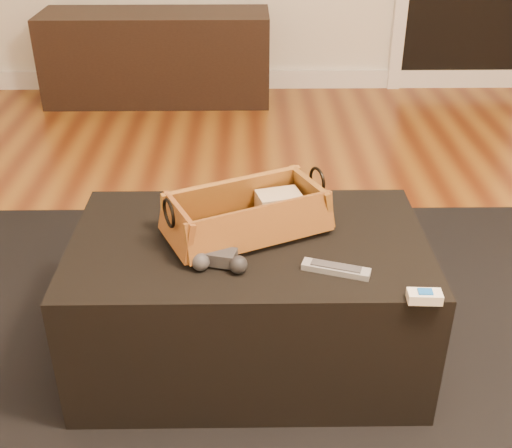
{
  "coord_description": "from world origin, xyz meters",
  "views": [
    {
      "loc": [
        -0.13,
        -1.49,
        1.36
      ],
      "look_at": [
        -0.11,
        0.03,
        0.49
      ],
      "focal_mm": 45.0,
      "sensor_mm": 36.0,
      "label": 1
    }
  ],
  "objects_px": {
    "ottoman": "(249,299)",
    "wicker_basket": "(247,217)",
    "tv_remote": "(242,229)",
    "media_cabinet": "(157,57)",
    "game_controller": "(220,261)",
    "cream_gadget": "(425,296)",
    "silver_remote": "(336,269)"
  },
  "relations": [
    {
      "from": "tv_remote",
      "to": "silver_remote",
      "type": "height_order",
      "value": "tv_remote"
    },
    {
      "from": "wicker_basket",
      "to": "cream_gadget",
      "type": "height_order",
      "value": "wicker_basket"
    },
    {
      "from": "media_cabinet",
      "to": "silver_remote",
      "type": "xyz_separation_m",
      "value": [
        0.79,
        -2.63,
        0.17
      ]
    },
    {
      "from": "game_controller",
      "to": "silver_remote",
      "type": "height_order",
      "value": "game_controller"
    },
    {
      "from": "cream_gadget",
      "to": "silver_remote",
      "type": "bearing_deg",
      "value": 147.2
    },
    {
      "from": "media_cabinet",
      "to": "ottoman",
      "type": "height_order",
      "value": "media_cabinet"
    },
    {
      "from": "wicker_basket",
      "to": "game_controller",
      "type": "relative_size",
      "value": 3.3
    },
    {
      "from": "media_cabinet",
      "to": "tv_remote",
      "type": "height_order",
      "value": "media_cabinet"
    },
    {
      "from": "game_controller",
      "to": "cream_gadget",
      "type": "relative_size",
      "value": 1.82
    },
    {
      "from": "ottoman",
      "to": "tv_remote",
      "type": "bearing_deg",
      "value": 154.46
    },
    {
      "from": "wicker_basket",
      "to": "game_controller",
      "type": "xyz_separation_m",
      "value": [
        -0.07,
        -0.18,
        -0.03
      ]
    },
    {
      "from": "media_cabinet",
      "to": "wicker_basket",
      "type": "bearing_deg",
      "value": -77.05
    },
    {
      "from": "game_controller",
      "to": "cream_gadget",
      "type": "distance_m",
      "value": 0.52
    },
    {
      "from": "ottoman",
      "to": "cream_gadget",
      "type": "xyz_separation_m",
      "value": [
        0.42,
        -0.29,
        0.22
      ]
    },
    {
      "from": "game_controller",
      "to": "cream_gadget",
      "type": "height_order",
      "value": "game_controller"
    },
    {
      "from": "media_cabinet",
      "to": "game_controller",
      "type": "bearing_deg",
      "value": -79.38
    },
    {
      "from": "tv_remote",
      "to": "wicker_basket",
      "type": "xyz_separation_m",
      "value": [
        0.01,
        0.03,
        0.02
      ]
    },
    {
      "from": "media_cabinet",
      "to": "ottoman",
      "type": "distance_m",
      "value": 2.53
    },
    {
      "from": "ottoman",
      "to": "wicker_basket",
      "type": "height_order",
      "value": "wicker_basket"
    },
    {
      "from": "silver_remote",
      "to": "game_controller",
      "type": "bearing_deg",
      "value": 176.21
    },
    {
      "from": "tv_remote",
      "to": "media_cabinet",
      "type": "bearing_deg",
      "value": 71.62
    },
    {
      "from": "media_cabinet",
      "to": "cream_gadget",
      "type": "distance_m",
      "value": 2.93
    },
    {
      "from": "media_cabinet",
      "to": "game_controller",
      "type": "xyz_separation_m",
      "value": [
        0.49,
        -2.61,
        0.18
      ]
    },
    {
      "from": "wicker_basket",
      "to": "game_controller",
      "type": "distance_m",
      "value": 0.2
    },
    {
      "from": "ottoman",
      "to": "tv_remote",
      "type": "height_order",
      "value": "tv_remote"
    },
    {
      "from": "ottoman",
      "to": "cream_gadget",
      "type": "distance_m",
      "value": 0.56
    },
    {
      "from": "wicker_basket",
      "to": "silver_remote",
      "type": "bearing_deg",
      "value": -41.18
    },
    {
      "from": "ottoman",
      "to": "wicker_basket",
      "type": "bearing_deg",
      "value": 99.0
    },
    {
      "from": "ottoman",
      "to": "media_cabinet",
      "type": "bearing_deg",
      "value": 102.9
    },
    {
      "from": "tv_remote",
      "to": "silver_remote",
      "type": "relative_size",
      "value": 1.33
    },
    {
      "from": "ottoman",
      "to": "silver_remote",
      "type": "bearing_deg",
      "value": -36.64
    },
    {
      "from": "cream_gadget",
      "to": "game_controller",
      "type": "bearing_deg",
      "value": 163.48
    }
  ]
}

